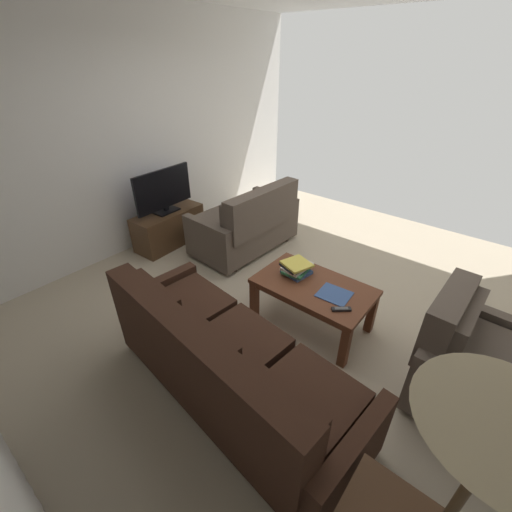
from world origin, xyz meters
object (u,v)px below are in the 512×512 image
Objects in this scene: tv_stand at (169,228)px; loose_magazine at (334,294)px; flat_tv at (163,191)px; sofa_main at (225,365)px; loveseat_near at (248,223)px; armchair_side at (481,368)px; coffee_table at (313,291)px; floor_lamp at (474,477)px; book_stack at (297,268)px; tv_remote at (341,309)px.

loose_magazine is at bearing 176.23° from tv_stand.
flat_tv is (-0.00, 0.00, 0.53)m from tv_stand.
sofa_main is 2.31m from loveseat_near.
armchair_side is at bearing 177.89° from flat_tv.
coffee_table is 3.89× the size of loose_magazine.
loveseat_near is 1.63× the size of flat_tv.
loose_magazine is at bearing -55.33° from floor_lamp.
floor_lamp is 5.05× the size of book_stack.
coffee_table is 2.37m from tv_stand.
flat_tv reaches higher than armchair_side.
armchair_side is at bearing 165.84° from loveseat_near.
sofa_main is at bearing 99.00° from book_stack.
flat_tv is 5.76× the size of tv_remote.
tv_remote is (-0.40, -0.97, 0.09)m from sofa_main.
loveseat_near is 2.89m from armchair_side.
loose_magazine is at bearing 170.87° from book_stack.
book_stack is (-2.12, 0.10, -0.24)m from flat_tv.
flat_tv reaches higher than loveseat_near.
coffee_table is (-0.04, -1.13, 0.01)m from sofa_main.
loveseat_near reaches higher than armchair_side.
tv_stand reaches higher than loose_magazine.
flat_tv is (2.31, -1.28, 0.39)m from sofa_main.
loveseat_near is (1.38, -1.85, -0.00)m from sofa_main.
loose_magazine reaches higher than coffee_table.
book_stack is at bearing -1.47° from armchair_side.
armchair_side is 3.40× the size of loose_magazine.
sofa_main is 2.18× the size of tv_stand.
loveseat_near is 1.38m from book_stack.
flat_tv is 2.14m from book_stack.
book_stack is at bearing 150.90° from loveseat_near.
tv_remote is at bearing -56.44° from floor_lamp.
tv_stand is at bearing 31.38° from loveseat_near.
book_stack is (-2.13, 0.10, 0.29)m from tv_stand.
coffee_table is 3.29× the size of book_stack.
flat_tv reaches higher than tv_stand.
loveseat_near is 1.33× the size of coffee_table.
floor_lamp is 1.66× the size of tv_stand.
flat_tv is 2.69× the size of book_stack.
floor_lamp is at bearing 87.66° from armchair_side.
floor_lamp is (-2.73, 2.32, 1.03)m from loveseat_near.
tv_stand is at bearing -29.06° from sofa_main.
loose_magazine is (-0.26, -1.12, 0.09)m from sofa_main.
book_stack reaches higher than tv_stand.
sofa_main is at bearing 38.98° from armchair_side.
coffee_table is at bearing 176.21° from tv_stand.
floor_lamp reaches higher than coffee_table.
loveseat_near reaches higher than book_stack.
floor_lamp is 2.14m from loose_magazine.
floor_lamp reaches higher than flat_tv.
coffee_table is 0.27m from book_stack.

